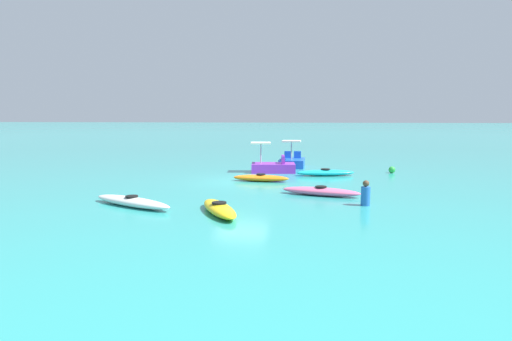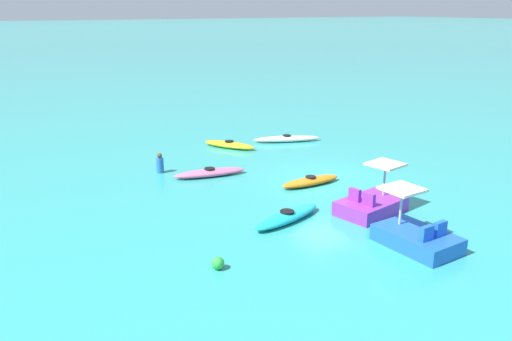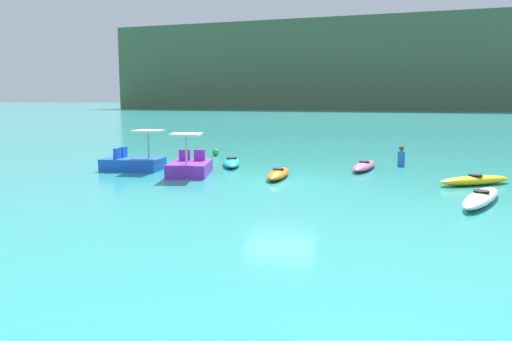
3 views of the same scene
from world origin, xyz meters
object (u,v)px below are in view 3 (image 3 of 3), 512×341
(kayak_white, at_px, (481,198))
(pedal_boat_blue, at_px, (134,162))
(kayak_cyan, at_px, (232,162))
(buoy_green, at_px, (215,152))
(pedal_boat_purple, at_px, (190,166))
(kayak_orange, at_px, (278,174))
(kayak_yellow, at_px, (475,180))
(person_near_shore, at_px, (401,157))
(kayak_pink, at_px, (364,166))

(kayak_white, distance_m, pedal_boat_blue, 13.40)
(kayak_cyan, height_order, buoy_green, kayak_cyan)
(kayak_cyan, xyz_separation_m, pedal_boat_purple, (-0.83, -2.96, 0.17))
(kayak_cyan, bearing_deg, kayak_orange, -47.06)
(kayak_cyan, bearing_deg, buoy_green, 118.65)
(kayak_white, height_order, pedal_boat_purple, pedal_boat_purple)
(kayak_white, bearing_deg, kayak_cyan, 146.93)
(kayak_yellow, bearing_deg, person_near_shore, 116.70)
(kayak_pink, distance_m, pedal_boat_purple, 7.32)
(kayak_orange, distance_m, pedal_boat_purple, 3.53)
(kayak_pink, bearing_deg, buoy_green, 156.38)
(buoy_green, distance_m, person_near_shore, 9.44)
(kayak_yellow, distance_m, kayak_cyan, 10.03)
(kayak_white, bearing_deg, buoy_green, 139.49)
(kayak_yellow, xyz_separation_m, pedal_boat_blue, (-13.25, 0.50, 0.17))
(kayak_white, xyz_separation_m, pedal_boat_blue, (-12.86, 3.76, 0.17))
(pedal_boat_purple, distance_m, buoy_green, 6.58)
(kayak_orange, bearing_deg, pedal_boat_blue, 174.23)
(kayak_white, bearing_deg, kayak_pink, 119.29)
(kayak_pink, relative_size, kayak_cyan, 1.01)
(kayak_white, relative_size, person_near_shore, 4.09)
(kayak_white, bearing_deg, person_near_shore, 103.67)
(kayak_pink, relative_size, pedal_boat_blue, 1.25)
(kayak_yellow, relative_size, person_near_shore, 3.20)
(pedal_boat_blue, xyz_separation_m, buoy_green, (1.68, 5.79, -0.15))
(pedal_boat_blue, height_order, pedal_boat_purple, same)
(kayak_pink, distance_m, pedal_boat_blue, 9.70)
(pedal_boat_blue, xyz_separation_m, person_near_shore, (10.96, 4.05, 0.05))
(pedal_boat_blue, bearing_deg, person_near_shore, 20.28)
(kayak_pink, bearing_deg, kayak_yellow, -37.15)
(kayak_pink, xyz_separation_m, kayak_white, (3.46, -6.17, -0.00))
(kayak_white, height_order, person_near_shore, person_near_shore)
(pedal_boat_purple, bearing_deg, pedal_boat_blue, 165.85)
(kayak_cyan, xyz_separation_m, person_near_shore, (7.35, 1.79, 0.22))
(buoy_green, bearing_deg, kayak_pink, -23.62)
(kayak_pink, bearing_deg, kayak_white, -60.71)
(kayak_yellow, relative_size, pedal_boat_blue, 1.11)
(pedal_boat_blue, relative_size, pedal_boat_purple, 0.95)
(pedal_boat_blue, bearing_deg, pedal_boat_purple, -14.15)
(kayak_yellow, relative_size, buoy_green, 7.76)
(kayak_orange, xyz_separation_m, buoy_green, (-4.62, 6.42, 0.02))
(kayak_white, xyz_separation_m, buoy_green, (-11.17, 9.55, 0.02))
(kayak_cyan, bearing_deg, kayak_white, -33.07)
(kayak_orange, height_order, pedal_boat_purple, pedal_boat_purple)
(person_near_shore, bearing_deg, kayak_orange, -134.77)
(kayak_yellow, height_order, kayak_orange, same)
(kayak_cyan, height_order, pedal_boat_blue, pedal_boat_blue)
(pedal_boat_purple, xyz_separation_m, buoy_green, (-1.10, 6.49, -0.15))
(pedal_boat_blue, bearing_deg, kayak_pink, 14.42)
(kayak_orange, bearing_deg, person_near_shore, 45.23)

